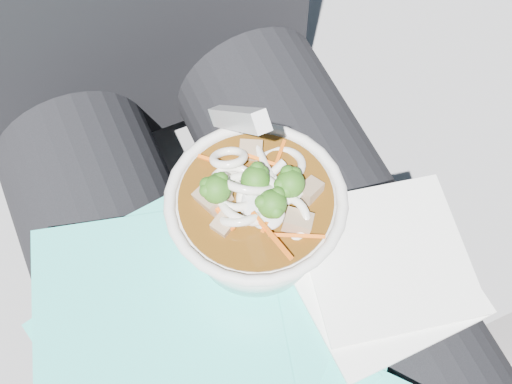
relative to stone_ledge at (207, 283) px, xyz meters
name	(u,v)px	position (x,y,z in m)	size (l,w,h in m)	color
stone_ledge	(207,283)	(0.00, 0.00, 0.00)	(1.00, 0.50, 0.46)	slate
lap	(249,297)	(0.00, -0.15, 0.31)	(0.36, 0.48, 0.16)	black
person_body	(209,206)	(0.00, -0.06, 0.33)	(0.34, 0.94, 1.01)	black
plastic_bag	(235,316)	(-0.03, -0.19, 0.40)	(0.35, 0.32, 0.02)	#32D0C3
napkins	(383,268)	(0.09, -0.21, 0.41)	(0.15, 0.15, 0.01)	white
udon_bowl	(256,214)	(0.01, -0.14, 0.46)	(0.17, 0.17, 0.18)	white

